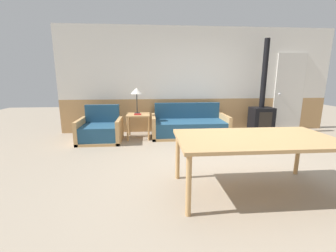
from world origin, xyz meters
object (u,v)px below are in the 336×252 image
object	(u,v)px
side_table	(138,118)
wood_stove	(262,111)
couch	(189,127)
armchair	(101,131)
table_lamp	(137,92)
dining_table	(255,142)

from	to	relation	value
side_table	wood_stove	xyz separation A→B (m)	(3.13, 0.15, 0.11)
couch	armchair	world-z (taller)	armchair
side_table	table_lamp	xyz separation A→B (m)	(-0.03, 0.09, 0.62)
armchair	side_table	size ratio (longest dim) A/B	1.63
table_lamp	dining_table	size ratio (longest dim) A/B	0.32
armchair	table_lamp	world-z (taller)	table_lamp
side_table	table_lamp	bearing A→B (deg)	105.92
side_table	table_lamp	size ratio (longest dim) A/B	0.95
couch	armchair	distance (m)	2.12
table_lamp	dining_table	bearing A→B (deg)	-60.62
couch	wood_stove	distance (m)	1.92
couch	side_table	world-z (taller)	couch
side_table	wood_stove	bearing A→B (deg)	2.78
armchair	side_table	bearing A→B (deg)	9.46
armchair	table_lamp	size ratio (longest dim) A/B	1.54
couch	table_lamp	distance (m)	1.54
couch	dining_table	xyz separation A→B (m)	(0.32, -2.80, 0.43)
table_lamp	couch	bearing A→B (deg)	-1.12
dining_table	wood_stove	world-z (taller)	wood_stove
armchair	wood_stove	size ratio (longest dim) A/B	0.40
side_table	dining_table	world-z (taller)	dining_table
couch	table_lamp	world-z (taller)	table_lamp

